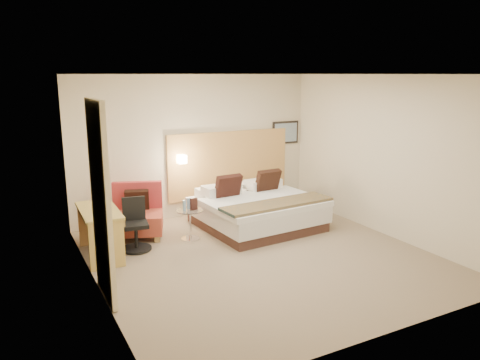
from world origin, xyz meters
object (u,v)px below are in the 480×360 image
lounge_chair (137,216)px  desk (101,219)px  bed (256,210)px  side_table (190,223)px  desk_chair (136,229)px

lounge_chair → desk: 0.99m
lounge_chair → desk: lounge_chair is taller
bed → side_table: (-1.31, -0.08, -0.03)m
bed → desk_chair: bearing=-176.9°
lounge_chair → side_table: 0.94m
bed → desk_chair: bed is taller
bed → desk: bed is taller
side_table → desk: size_ratio=0.43×
bed → desk: (-2.76, -0.14, 0.26)m
desk → desk_chair: (0.52, 0.02, -0.24)m
lounge_chair → desk_chair: 0.66m
bed → desk_chair: (-2.24, -0.12, 0.02)m
bed → desk_chair: 2.24m
bed → lounge_chair: bearing=166.1°
desk_chair → bed: bearing=3.1°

